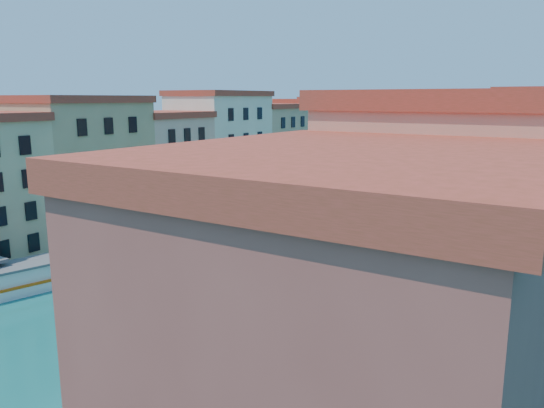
{
  "coord_description": "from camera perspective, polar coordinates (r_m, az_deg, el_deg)",
  "views": [
    {
      "loc": [
        37.1,
        -8.68,
        19.59
      ],
      "look_at": [
        1.77,
        46.13,
        6.57
      ],
      "focal_mm": 35.0,
      "sensor_mm": 36.0,
      "label": 1
    }
  ],
  "objects": [
    {
      "name": "gondola_right",
      "position": [
        51.55,
        -6.58,
        -10.56
      ],
      "size": [
        3.63,
        12.03,
        2.42
      ],
      "rotation": [
        0.0,
        0.0,
        -0.23
      ],
      "color": "black",
      "rests_on": "ground"
    },
    {
      "name": "vaporetto_far",
      "position": [
        82.78,
        3.26,
        -1.55
      ],
      "size": [
        4.45,
        18.31,
        2.71
      ],
      "rotation": [
        0.0,
        0.0,
        0.02
      ],
      "color": "silver",
      "rests_on": "ground"
    },
    {
      "name": "gondola_far",
      "position": [
        64.62,
        7.27,
        -6.15
      ],
      "size": [
        4.42,
        10.71,
        1.57
      ],
      "rotation": [
        0.0,
        0.0,
        0.33
      ],
      "color": "black",
      "rests_on": "ground"
    },
    {
      "name": "motorboat_far",
      "position": [
        91.41,
        10.0,
        -0.93
      ],
      "size": [
        2.91,
        6.63,
        1.33
      ],
      "rotation": [
        0.0,
        0.0,
        0.14
      ],
      "color": "beige",
      "rests_on": "ground"
    },
    {
      "name": "mooring_poles_right",
      "position": [
        45.43,
        6.7,
        -12.53
      ],
      "size": [
        1.44,
        54.24,
        3.2
      ],
      "color": "#53341C",
      "rests_on": "ground"
    },
    {
      "name": "quay",
      "position": [
        77.6,
        20.58,
        -3.69
      ],
      "size": [
        4.0,
        140.0,
        1.0
      ],
      "primitive_type": "cube",
      "color": "gray",
      "rests_on": "ground"
    },
    {
      "name": "right_bank_palazzos",
      "position": [
        74.68,
        27.07,
        2.48
      ],
      "size": [
        12.8,
        128.4,
        21.0
      ],
      "color": "brown",
      "rests_on": "ground"
    },
    {
      "name": "left_bank_palazzos",
      "position": [
        97.27,
        -7.89,
        5.35
      ],
      "size": [
        12.8,
        128.4,
        21.0
      ],
      "color": "#C4AF8E",
      "rests_on": "ground"
    },
    {
      "name": "restaurant_awnings",
      "position": [
        38.76,
        7.08,
        -14.16
      ],
      "size": [
        3.2,
        44.55,
        3.12
      ],
      "color": "maroon",
      "rests_on": "ground"
    },
    {
      "name": "gondola_fore",
      "position": [
        57.85,
        -12.96,
        -8.43
      ],
      "size": [
        3.94,
        10.35,
        2.12
      ],
      "rotation": [
        0.0,
        0.0,
        0.3
      ],
      "color": "black",
      "rests_on": "ground"
    },
    {
      "name": "motorboat_mid",
      "position": [
        59.79,
        -8.24,
        -7.32
      ],
      "size": [
        4.98,
        8.17,
        1.62
      ],
      "rotation": [
        0.0,
        0.0,
        -0.35
      ],
      "color": "silver",
      "rests_on": "ground"
    },
    {
      "name": "blue_dock",
      "position": [
        39.1,
        -6.09,
        -18.37
      ],
      "size": [
        5.09,
        7.14,
        0.56
      ],
      "rotation": [
        0.0,
        0.0,
        0.09
      ],
      "color": "#1A31B6",
      "rests_on": "ground"
    }
  ]
}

